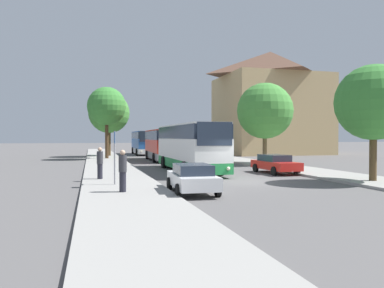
{
  "coord_description": "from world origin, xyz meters",
  "views": [
    {
      "loc": [
        -8.56,
        -20.05,
        2.6
      ],
      "look_at": [
        -0.06,
        11.17,
        2.0
      ],
      "focal_mm": 35.0,
      "sensor_mm": 36.0,
      "label": 1
    }
  ],
  "objects_px": {
    "bus_stop_sign": "(115,151)",
    "pedestrian_waiting_far": "(100,163)",
    "bus_middle": "(162,144)",
    "tree_left_far": "(109,113)",
    "bus_rear": "(143,142)",
    "parked_car_left_curb": "(192,178)",
    "pedestrian_waiting_near": "(123,171)",
    "parked_car_right_near": "(275,163)",
    "tree_right_near": "(373,103)",
    "tree_right_mid": "(265,111)",
    "tree_left_near": "(107,106)",
    "bus_front": "(189,146)"
  },
  "relations": [
    {
      "from": "parked_car_left_curb",
      "to": "tree_left_near",
      "type": "distance_m",
      "value": 28.32
    },
    {
      "from": "bus_middle",
      "to": "tree_left_far",
      "type": "distance_m",
      "value": 11.77
    },
    {
      "from": "bus_front",
      "to": "tree_left_far",
      "type": "distance_m",
      "value": 23.91
    },
    {
      "from": "pedestrian_waiting_near",
      "to": "bus_rear",
      "type": "bearing_deg",
      "value": -129.84
    },
    {
      "from": "pedestrian_waiting_far",
      "to": "tree_right_near",
      "type": "distance_m",
      "value": 15.96
    },
    {
      "from": "bus_stop_sign",
      "to": "pedestrian_waiting_far",
      "type": "relative_size",
      "value": 1.49
    },
    {
      "from": "parked_car_right_near",
      "to": "tree_left_far",
      "type": "relative_size",
      "value": 0.53
    },
    {
      "from": "bus_stop_sign",
      "to": "pedestrian_waiting_near",
      "type": "height_order",
      "value": "bus_stop_sign"
    },
    {
      "from": "pedestrian_waiting_far",
      "to": "bus_rear",
      "type": "bearing_deg",
      "value": -64.24
    },
    {
      "from": "bus_rear",
      "to": "tree_left_near",
      "type": "bearing_deg",
      "value": -115.92
    },
    {
      "from": "bus_middle",
      "to": "tree_left_near",
      "type": "height_order",
      "value": "tree_left_near"
    },
    {
      "from": "bus_stop_sign",
      "to": "tree_right_mid",
      "type": "bearing_deg",
      "value": 40.22
    },
    {
      "from": "bus_rear",
      "to": "tree_right_near",
      "type": "height_order",
      "value": "tree_right_near"
    },
    {
      "from": "tree_right_mid",
      "to": "bus_rear",
      "type": "bearing_deg",
      "value": 109.08
    },
    {
      "from": "bus_front",
      "to": "tree_left_near",
      "type": "relative_size",
      "value": 1.43
    },
    {
      "from": "parked_car_left_curb",
      "to": "parked_car_right_near",
      "type": "xyz_separation_m",
      "value": [
        8.21,
        7.58,
        -0.01
      ]
    },
    {
      "from": "bus_rear",
      "to": "tree_right_mid",
      "type": "height_order",
      "value": "tree_right_mid"
    },
    {
      "from": "pedestrian_waiting_near",
      "to": "tree_left_near",
      "type": "bearing_deg",
      "value": -121.69
    },
    {
      "from": "bus_middle",
      "to": "parked_car_left_curb",
      "type": "height_order",
      "value": "bus_middle"
    },
    {
      "from": "pedestrian_waiting_near",
      "to": "pedestrian_waiting_far",
      "type": "bearing_deg",
      "value": -112.09
    },
    {
      "from": "bus_middle",
      "to": "parked_car_right_near",
      "type": "xyz_separation_m",
      "value": [
        5.1,
        -16.48,
        -1.09
      ]
    },
    {
      "from": "tree_right_mid",
      "to": "pedestrian_waiting_far",
      "type": "bearing_deg",
      "value": -148.11
    },
    {
      "from": "parked_car_right_near",
      "to": "tree_left_near",
      "type": "height_order",
      "value": "tree_left_near"
    },
    {
      "from": "bus_rear",
      "to": "tree_right_near",
      "type": "distance_m",
      "value": 38.84
    },
    {
      "from": "pedestrian_waiting_near",
      "to": "tree_right_near",
      "type": "xyz_separation_m",
      "value": [
        13.95,
        0.71,
        3.42
      ]
    },
    {
      "from": "bus_rear",
      "to": "tree_left_near",
      "type": "distance_m",
      "value": 13.38
    },
    {
      "from": "bus_front",
      "to": "tree_left_near",
      "type": "bearing_deg",
      "value": 107.02
    },
    {
      "from": "bus_middle",
      "to": "tree_left_near",
      "type": "bearing_deg",
      "value": 150.08
    },
    {
      "from": "parked_car_right_near",
      "to": "bus_stop_sign",
      "type": "distance_m",
      "value": 12.45
    },
    {
      "from": "tree_left_near",
      "to": "bus_middle",
      "type": "bearing_deg",
      "value": -31.81
    },
    {
      "from": "parked_car_right_near",
      "to": "tree_right_near",
      "type": "xyz_separation_m",
      "value": [
        2.6,
        -6.6,
        3.82
      ]
    },
    {
      "from": "tree_right_mid",
      "to": "tree_left_far",
      "type": "bearing_deg",
      "value": 125.82
    },
    {
      "from": "pedestrian_waiting_near",
      "to": "tree_left_far",
      "type": "xyz_separation_m",
      "value": [
        1.01,
        33.55,
        4.7
      ]
    },
    {
      "from": "bus_rear",
      "to": "parked_car_left_curb",
      "type": "relative_size",
      "value": 2.57
    },
    {
      "from": "bus_rear",
      "to": "bus_front",
      "type": "bearing_deg",
      "value": -89.67
    },
    {
      "from": "bus_stop_sign",
      "to": "tree_left_near",
      "type": "xyz_separation_m",
      "value": [
        0.63,
        24.63,
        4.29
      ]
    },
    {
      "from": "tree_right_mid",
      "to": "bus_front",
      "type": "bearing_deg",
      "value": -151.63
    },
    {
      "from": "bus_front",
      "to": "tree_right_near",
      "type": "relative_size",
      "value": 1.81
    },
    {
      "from": "bus_middle",
      "to": "bus_stop_sign",
      "type": "xyz_separation_m",
      "value": [
        -6.43,
        -21.03,
        0.05
      ]
    },
    {
      "from": "bus_rear",
      "to": "pedestrian_waiting_far",
      "type": "height_order",
      "value": "bus_rear"
    },
    {
      "from": "bus_middle",
      "to": "bus_stop_sign",
      "type": "bearing_deg",
      "value": -105.11
    },
    {
      "from": "bus_front",
      "to": "bus_rear",
      "type": "relative_size",
      "value": 1.08
    },
    {
      "from": "parked_car_left_curb",
      "to": "pedestrian_waiting_far",
      "type": "distance_m",
      "value": 7.11
    },
    {
      "from": "parked_car_right_near",
      "to": "tree_left_near",
      "type": "relative_size",
      "value": 0.54
    },
    {
      "from": "tree_right_near",
      "to": "bus_front",
      "type": "bearing_deg",
      "value": 129.78
    },
    {
      "from": "pedestrian_waiting_near",
      "to": "tree_right_mid",
      "type": "height_order",
      "value": "tree_right_mid"
    },
    {
      "from": "bus_stop_sign",
      "to": "parked_car_left_curb",
      "type": "bearing_deg",
      "value": -42.37
    },
    {
      "from": "pedestrian_waiting_near",
      "to": "pedestrian_waiting_far",
      "type": "height_order",
      "value": "pedestrian_waiting_near"
    },
    {
      "from": "bus_rear",
      "to": "parked_car_left_curb",
      "type": "xyz_separation_m",
      "value": [
        -3.05,
        -38.95,
        -1.11
      ]
    },
    {
      "from": "bus_rear",
      "to": "tree_left_near",
      "type": "relative_size",
      "value": 1.32
    }
  ]
}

